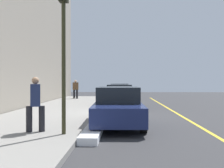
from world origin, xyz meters
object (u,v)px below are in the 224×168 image
Objects in this scene: parked_car_silver at (120,92)px; pedestrian_navy_coat at (35,103)px; parked_car_navy at (118,106)px; parked_car_charcoal at (119,96)px; traffic_light_pole at (63,30)px; pedestrian_brown_coat at (76,89)px.

parked_car_silver is 15.89m from pedestrian_navy_coat.
parked_car_charcoal is at bearing -179.66° from parked_car_navy.
parked_car_navy is 3.85m from traffic_light_pole.
pedestrian_brown_coat is at bearing -174.02° from pedestrian_navy_coat.
parked_car_charcoal and parked_car_navy have the same top height.
traffic_light_pole reaches higher than parked_car_charcoal.
pedestrian_navy_coat is (9.10, -2.51, 0.31)m from parked_car_charcoal.
pedestrian_brown_coat is 0.37× the size of traffic_light_pole.
parked_car_charcoal is 9.44m from pedestrian_navy_coat.
parked_car_charcoal is 1.03× the size of traffic_light_pole.
parked_car_charcoal is 1.04× the size of parked_car_navy.
pedestrian_navy_coat is (15.68, -2.52, 0.31)m from parked_car_silver.
parked_car_navy is 2.69× the size of pedestrian_brown_coat.
traffic_light_pole is at bearing -33.09° from parked_car_navy.
pedestrian_navy_coat is at bearing -107.54° from traffic_light_pole.
pedestrian_navy_coat reaches higher than parked_car_silver.
parked_car_navy is 2.68× the size of pedestrian_navy_coat.
parked_car_charcoal is 7.25m from pedestrian_brown_coat.
traffic_light_pole reaches higher than parked_car_silver.
parked_car_navy is at bearing 0.34° from parked_car_charcoal.
parked_car_navy is (6.96, 0.04, -0.00)m from parked_car_charcoal.
parked_car_silver is 2.53× the size of pedestrian_navy_coat.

